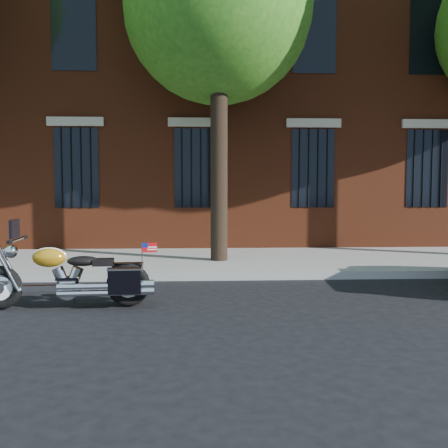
{
  "coord_description": "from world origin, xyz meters",
  "views": [
    {
      "loc": [
        0.09,
        -7.69,
        1.67
      ],
      "look_at": [
        0.5,
        0.8,
        1.07
      ],
      "focal_mm": 40.0,
      "sensor_mm": 36.0,
      "label": 1
    }
  ],
  "objects": [
    {
      "name": "motorcycle",
      "position": [
        -1.67,
        -0.7,
        0.42
      ],
      "size": [
        2.49,
        0.77,
        1.25
      ],
      "rotation": [
        0.0,
        0.0,
        0.06
      ],
      "color": "black",
      "rests_on": "ground"
    },
    {
      "name": "curb",
      "position": [
        0.0,
        1.38,
        0.07
      ],
      "size": [
        40.0,
        0.16,
        0.15
      ],
      "primitive_type": "cube",
      "color": "gray",
      "rests_on": "ground"
    },
    {
      "name": "ground",
      "position": [
        0.0,
        0.0,
        0.0
      ],
      "size": [
        120.0,
        120.0,
        0.0
      ],
      "primitive_type": "plane",
      "color": "black",
      "rests_on": "ground"
    },
    {
      "name": "building",
      "position": [
        0.0,
        10.06,
        6.0
      ],
      "size": [
        26.0,
        10.08,
        12.0
      ],
      "color": "maroon",
      "rests_on": "ground"
    },
    {
      "name": "sidewalk",
      "position": [
        0.0,
        3.26,
        0.07
      ],
      "size": [
        40.0,
        3.6,
        0.15
      ],
      "primitive_type": "cube",
      "color": "gray",
      "rests_on": "ground"
    }
  ]
}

